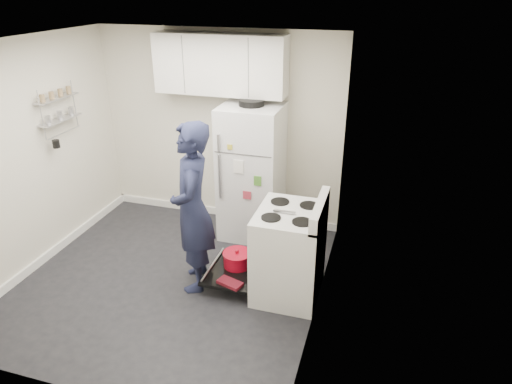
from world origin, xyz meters
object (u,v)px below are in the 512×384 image
(refrigerator, at_px, (252,172))
(electric_range, at_px, (288,254))
(person, at_px, (193,208))
(open_oven_door, at_px, (236,265))

(refrigerator, bearing_deg, electric_range, -56.64)
(refrigerator, bearing_deg, person, -101.58)
(refrigerator, bearing_deg, open_oven_door, -82.49)
(electric_range, relative_size, person, 0.61)
(open_oven_door, distance_m, person, 0.83)
(open_oven_door, distance_m, refrigerator, 1.26)
(open_oven_door, bearing_deg, person, -157.62)
(refrigerator, xyz_separation_m, person, (-0.25, -1.22, 0.06))
(electric_range, height_order, refrigerator, refrigerator)
(open_oven_door, xyz_separation_m, person, (-0.39, -0.16, 0.71))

